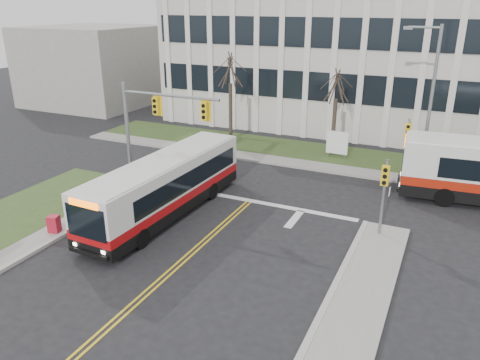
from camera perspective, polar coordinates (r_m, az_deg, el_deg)
name	(u,v)px	position (r m, az deg, el deg)	size (l,w,h in m)	color
ground	(169,273)	(19.67, -8.65, -11.17)	(120.00, 120.00, 0.00)	black
sidewalk_cross	(366,173)	(31.01, 15.07, 0.77)	(44.00, 1.60, 0.14)	#9E9B93
building_lawn	(374,161)	(33.63, 15.97, 2.24)	(44.00, 5.00, 0.12)	#31491F
office_building	(406,56)	(44.14, 19.55, 14.09)	(40.00, 16.00, 12.00)	beige
building_annex	(96,65)	(53.69, -17.20, 13.21)	(12.00, 12.00, 8.00)	#9E9B93
mast_arm_signal	(150,120)	(26.52, -10.87, 7.22)	(6.11, 0.38, 6.20)	slate
signal_pole_near	(384,187)	(22.17, 17.16, -0.85)	(0.34, 0.39, 3.80)	slate
signal_pole_far	(407,140)	(30.22, 19.66, 4.60)	(0.34, 0.39, 3.80)	slate
streetlight	(429,95)	(30.37, 22.02, 9.61)	(2.15, 0.25, 9.20)	slate
directory_sign	(337,143)	(33.28, 11.77, 4.43)	(1.50, 0.12, 2.00)	slate
tree_left	(230,71)	(35.65, -1.19, 13.09)	(1.80, 1.80, 7.70)	#42352B
tree_mid	(337,87)	(33.23, 11.69, 11.00)	(1.80, 1.80, 6.82)	#42352B
bus_main	(166,187)	(24.22, -9.05, -0.90)	(2.40, 11.09, 2.96)	silver
newspaper_box_red	(54,225)	(23.90, -21.72, -5.14)	(0.50, 0.45, 0.95)	#A61528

